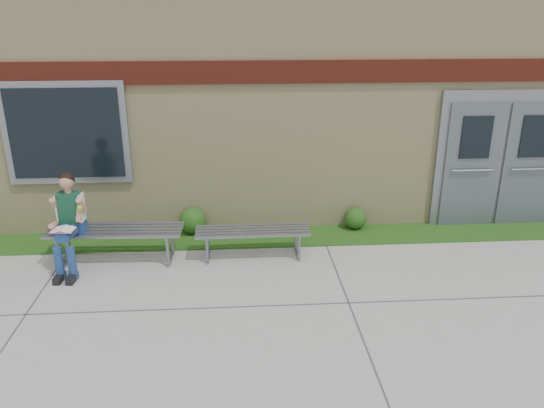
{
  "coord_description": "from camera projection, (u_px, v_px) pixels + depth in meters",
  "views": [
    {
      "loc": [
        -0.38,
        -5.28,
        3.53
      ],
      "look_at": [
        0.1,
        1.7,
        0.92
      ],
      "focal_mm": 35.0,
      "sensor_mm": 36.0,
      "label": 1
    }
  ],
  "objects": [
    {
      "name": "ground",
      "position": [
        273.0,
        328.0,
        6.2
      ],
      "size": [
        80.0,
        80.0,
        0.0
      ],
      "primitive_type": "plane",
      "color": "#9E9E99",
      "rests_on": "ground"
    },
    {
      "name": "grass_strip",
      "position": [
        262.0,
        237.0,
        8.62
      ],
      "size": [
        16.0,
        0.8,
        0.02
      ],
      "primitive_type": "cube",
      "color": "#174713",
      "rests_on": "ground"
    },
    {
      "name": "school_building",
      "position": [
        253.0,
        80.0,
        11.06
      ],
      "size": [
        16.2,
        6.22,
        4.2
      ],
      "color": "beige",
      "rests_on": "ground"
    },
    {
      "name": "bench_left",
      "position": [
        116.0,
        236.0,
        7.73
      ],
      "size": [
        1.97,
        0.62,
        0.51
      ],
      "rotation": [
        0.0,
        0.0,
        -0.04
      ],
      "color": "slate",
      "rests_on": "ground"
    },
    {
      "name": "bench_right",
      "position": [
        253.0,
        236.0,
        7.88
      ],
      "size": [
        1.69,
        0.48,
        0.44
      ],
      "rotation": [
        0.0,
        0.0,
        0.01
      ],
      "color": "slate",
      "rests_on": "ground"
    },
    {
      "name": "girl",
      "position": [
        69.0,
        220.0,
        7.37
      ],
      "size": [
        0.48,
        0.82,
        1.4
      ],
      "rotation": [
        0.0,
        0.0,
        -0.08
      ],
      "color": "navy",
      "rests_on": "ground"
    },
    {
      "name": "shrub_mid",
      "position": [
        193.0,
        220.0,
        8.71
      ],
      "size": [
        0.43,
        0.43,
        0.43
      ],
      "primitive_type": "sphere",
      "color": "#174713",
      "rests_on": "grass_strip"
    },
    {
      "name": "shrub_east",
      "position": [
        355.0,
        218.0,
        8.89
      ],
      "size": [
        0.37,
        0.37,
        0.37
      ],
      "primitive_type": "sphere",
      "color": "#174713",
      "rests_on": "grass_strip"
    }
  ]
}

